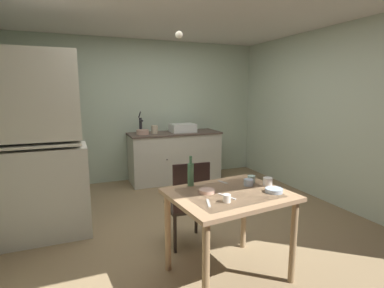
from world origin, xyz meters
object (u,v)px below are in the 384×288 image
(hand_pump, at_px, (141,124))
(serving_bowl_wide, at_px, (207,191))
(mixing_bowl_counter, at_px, (143,132))
(dining_table, at_px, (229,205))
(teacup_mint, at_px, (251,179))
(glass_bottle, at_px, (191,174))
(chair_far_side, at_px, (188,203))
(sink_basin, at_px, (183,128))
(hutch_cabinet, at_px, (34,154))

(hand_pump, bearing_deg, serving_bowl_wide, -91.67)
(serving_bowl_wide, bearing_deg, mixing_bowl_counter, 88.12)
(dining_table, xyz_separation_m, serving_bowl_wide, (-0.18, 0.07, 0.13))
(teacup_mint, distance_m, glass_bottle, 0.58)
(hand_pump, bearing_deg, glass_bottle, -92.95)
(teacup_mint, relative_size, glass_bottle, 0.26)
(mixing_bowl_counter, distance_m, chair_far_side, 2.31)
(sink_basin, bearing_deg, hand_pump, 176.58)
(hutch_cabinet, xyz_separation_m, glass_bottle, (1.36, -1.13, -0.08))
(hutch_cabinet, height_order, sink_basin, hutch_cabinet)
(hutch_cabinet, bearing_deg, mixing_bowl_counter, 43.92)
(dining_table, distance_m, glass_bottle, 0.44)
(serving_bowl_wide, bearing_deg, teacup_mint, 11.54)
(sink_basin, relative_size, chair_far_side, 0.48)
(chair_far_side, relative_size, glass_bottle, 3.36)
(chair_far_side, bearing_deg, dining_table, -77.84)
(dining_table, distance_m, serving_bowl_wide, 0.23)
(chair_far_side, height_order, teacup_mint, chair_far_side)
(serving_bowl_wide, bearing_deg, hutch_cabinet, 136.17)
(sink_basin, xyz_separation_m, hand_pump, (-0.76, 0.05, 0.09))
(hand_pump, xyz_separation_m, mixing_bowl_counter, (0.01, -0.10, -0.13))
(chair_far_side, relative_size, serving_bowl_wide, 6.87)
(sink_basin, relative_size, mixing_bowl_counter, 2.09)
(sink_basin, xyz_separation_m, mixing_bowl_counter, (-0.75, -0.05, -0.04))
(teacup_mint, bearing_deg, mixing_bowl_counter, 98.76)
(serving_bowl_wide, height_order, teacup_mint, teacup_mint)
(sink_basin, distance_m, dining_table, 3.02)
(hutch_cabinet, xyz_separation_m, hand_pump, (1.50, 1.55, 0.10))
(serving_bowl_wide, bearing_deg, chair_far_side, 85.27)
(hand_pump, distance_m, dining_table, 3.01)
(glass_bottle, bearing_deg, mixing_bowl_counter, 86.78)
(hand_pump, height_order, serving_bowl_wide, hand_pump)
(chair_far_side, distance_m, serving_bowl_wide, 0.63)
(sink_basin, xyz_separation_m, chair_far_side, (-0.80, -2.31, -0.48))
(dining_table, bearing_deg, glass_bottle, 127.32)
(hutch_cabinet, relative_size, mixing_bowl_counter, 9.73)
(teacup_mint, bearing_deg, chair_far_side, 136.13)
(sink_basin, relative_size, glass_bottle, 1.60)
(dining_table, xyz_separation_m, glass_bottle, (-0.23, 0.30, 0.22))
(hutch_cabinet, relative_size, teacup_mint, 28.89)
(dining_table, bearing_deg, serving_bowl_wide, 158.64)
(sink_basin, xyz_separation_m, teacup_mint, (-0.33, -2.76, -0.16))
(chair_far_side, xyz_separation_m, serving_bowl_wide, (-0.05, -0.55, 0.31))
(dining_table, height_order, chair_far_side, chair_far_side)
(mixing_bowl_counter, bearing_deg, dining_table, -88.27)
(mixing_bowl_counter, height_order, dining_table, mixing_bowl_counter)
(dining_table, relative_size, teacup_mint, 14.94)
(hutch_cabinet, relative_size, serving_bowl_wide, 15.20)
(hand_pump, height_order, dining_table, hand_pump)
(chair_far_side, height_order, serving_bowl_wide, chair_far_side)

